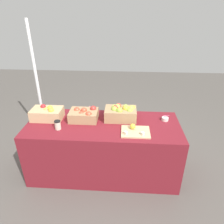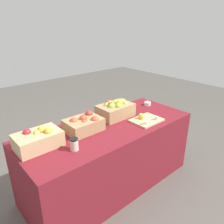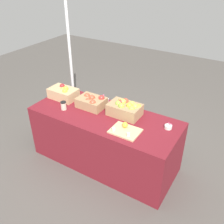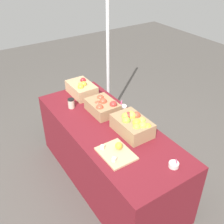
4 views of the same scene
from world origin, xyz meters
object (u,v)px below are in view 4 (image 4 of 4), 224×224
(apple_crate_left, at_px, (82,88))
(tent_pole, at_px, (108,59))
(apple_crate_right, at_px, (133,124))
(sample_bowl_mid, at_px, (123,108))
(apple_crate_middle, at_px, (103,106))
(cutting_board_front, at_px, (116,152))
(coffee_cup, at_px, (71,103))
(sample_bowl_near, at_px, (174,165))

(apple_crate_left, xyz_separation_m, tent_pole, (-0.34, 0.59, 0.14))
(apple_crate_right, xyz_separation_m, tent_pole, (-1.28, 0.53, 0.12))
(sample_bowl_mid, distance_m, tent_pole, 0.98)
(apple_crate_middle, bearing_deg, cutting_board_front, -21.79)
(tent_pole, bearing_deg, coffee_cup, -56.84)
(apple_crate_left, relative_size, tent_pole, 0.20)
(apple_crate_left, height_order, sample_bowl_mid, apple_crate_left)
(cutting_board_front, height_order, coffee_cup, coffee_cup)
(apple_crate_middle, bearing_deg, tent_pole, 144.06)
(apple_crate_right, height_order, coffee_cup, apple_crate_right)
(apple_crate_middle, height_order, cutting_board_front, apple_crate_middle)
(apple_crate_middle, relative_size, sample_bowl_mid, 3.71)
(coffee_cup, xyz_separation_m, tent_pole, (-0.54, 0.83, 0.16))
(apple_crate_left, xyz_separation_m, sample_bowl_near, (1.51, 0.06, -0.06))
(cutting_board_front, distance_m, coffee_cup, 0.91)
(apple_crate_left, bearing_deg, cutting_board_front, -12.81)
(apple_crate_left, relative_size, sample_bowl_mid, 4.05)
(sample_bowl_mid, bearing_deg, apple_crate_middle, -109.53)
(apple_crate_left, bearing_deg, apple_crate_middle, 0.36)
(apple_crate_middle, bearing_deg, apple_crate_left, -179.64)
(apple_crate_right, bearing_deg, coffee_cup, -158.15)
(apple_crate_left, xyz_separation_m, coffee_cup, (0.21, -0.24, -0.02))
(apple_crate_middle, xyz_separation_m, cutting_board_front, (0.64, -0.26, -0.06))
(apple_crate_right, distance_m, tent_pole, 1.39)
(apple_crate_left, height_order, cutting_board_front, apple_crate_left)
(apple_crate_middle, height_order, apple_crate_right, apple_crate_right)
(sample_bowl_near, xyz_separation_m, tent_pole, (-1.84, 0.53, 0.19))
(sample_bowl_mid, bearing_deg, apple_crate_left, -158.62)
(apple_crate_middle, xyz_separation_m, coffee_cup, (-0.27, -0.24, -0.02))
(apple_crate_middle, bearing_deg, sample_bowl_mid, 70.47)
(apple_crate_right, distance_m, coffee_cup, 0.79)
(coffee_cup, bearing_deg, sample_bowl_near, 12.86)
(cutting_board_front, bearing_deg, sample_bowl_mid, 140.43)
(apple_crate_right, bearing_deg, apple_crate_middle, -173.70)
(apple_crate_right, bearing_deg, apple_crate_left, -176.67)
(apple_crate_middle, distance_m, cutting_board_front, 0.69)
(apple_crate_right, height_order, cutting_board_front, apple_crate_right)
(apple_crate_middle, bearing_deg, apple_crate_right, 6.30)
(apple_crate_left, bearing_deg, apple_crate_right, 3.33)
(coffee_cup, bearing_deg, apple_crate_left, 130.64)
(sample_bowl_mid, relative_size, tent_pole, 0.05)
(sample_bowl_near, bearing_deg, cutting_board_front, -141.73)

